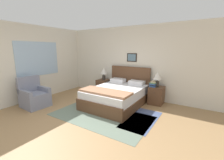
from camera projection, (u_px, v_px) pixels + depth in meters
The scene contains 16 objects.
ground_plane at pixel (76, 129), 3.38m from camera, with size 16.00×16.00×0.00m, color #99754C.
wall_back at pixel (132, 62), 5.54m from camera, with size 7.93×0.09×2.60m.
wall_left at pixel (49, 62), 5.76m from camera, with size 0.08×5.30×2.60m.
area_rug_main at pixel (101, 116), 4.07m from camera, with size 2.66×1.47×0.01m.
area_rug_bedside at pixel (141, 119), 3.87m from camera, with size 0.71×1.40×0.01m.
bed at pixel (117, 95), 4.86m from camera, with size 1.55×2.04×1.15m.
armchair at pixel (34, 97), 4.71m from camera, with size 0.77×0.72×0.94m.
nightstand_near_window at pixel (104, 87), 6.05m from camera, with size 0.44×0.50×0.58m.
nightstand_by_door at pixel (156, 95), 4.94m from camera, with size 0.44×0.50×0.58m.
table_lamp_near_window at pixel (104, 72), 5.92m from camera, with size 0.27×0.27×0.48m.
table_lamp_by_door at pixel (157, 77), 4.81m from camera, with size 0.27×0.27×0.48m.
book_thick_bottom at pixel (153, 86), 4.89m from camera, with size 0.22×0.30×0.04m.
book_hardcover_middle at pixel (154, 85), 4.88m from camera, with size 0.20×0.23×0.03m.
book_novel_upper at pixel (154, 84), 4.87m from camera, with size 0.21×0.29×0.04m.
book_slim_near_top at pixel (154, 83), 4.86m from camera, with size 0.23×0.30×0.03m.
book_paperback_top at pixel (154, 82), 4.86m from camera, with size 0.16×0.22×0.03m.
Camera 1 is at (2.33, -2.18, 1.78)m, focal length 24.00 mm.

